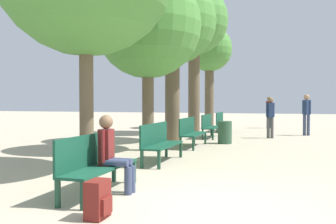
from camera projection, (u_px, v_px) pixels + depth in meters
ground_plane at (200, 204)px, 5.23m from camera, size 80.00×80.00×0.00m
bench_row_0 at (95, 160)px, 5.86m from camera, size 0.48×1.84×0.92m
bench_row_1 at (159, 140)px, 8.84m from camera, size 0.48×1.84×0.92m
bench_row_2 at (191, 131)px, 11.83m from camera, size 0.48×1.84×0.92m
bench_row_3 at (209, 125)px, 14.82m from camera, size 0.48×1.84×0.92m
bench_row_4 at (222, 121)px, 17.81m from camera, size 0.48×1.84×0.92m
tree_row_1 at (148, 25)px, 10.92m from camera, size 3.13×3.13×5.25m
tree_row_2 at (172, 23)px, 13.29m from camera, size 3.13×3.13×5.87m
tree_row_3 at (194, 23)px, 16.46m from camera, size 2.99×2.99×6.50m
tree_row_4 at (209, 51)px, 19.85m from camera, size 2.41×2.41×5.44m
person_seated at (112, 151)px, 5.92m from camera, size 0.58×0.33×1.23m
backpack at (98, 200)px, 4.60m from camera, size 0.25×0.34×0.47m
pedestrian_near at (269, 110)px, 20.02m from camera, size 0.34×0.24×1.69m
pedestrian_mid at (307, 112)px, 15.75m from camera, size 0.35×0.31×1.74m
pedestrian_far at (270, 115)px, 14.57m from camera, size 0.33×0.28×1.61m
trash_bin at (225, 132)px, 12.75m from camera, size 0.47×0.47×0.76m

